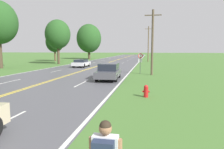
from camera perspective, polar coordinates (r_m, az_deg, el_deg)
fire_hydrant at (r=12.05m, az=9.69°, el=-4.66°), size 0.43×0.27×0.73m
traffic_sign at (r=23.54m, az=8.09°, el=4.59°), size 0.60×0.10×2.41m
utility_pole_midground at (r=22.69m, az=11.47°, el=9.24°), size 1.80×0.24×7.14m
utility_pole_far at (r=48.50m, az=10.35°, el=8.72°), size 1.80×0.24×8.29m
tree_behind_sign at (r=61.11m, az=-6.61°, el=10.20°), size 7.35×7.35×10.44m
tree_mid_treeline at (r=51.88m, az=-16.06°, el=8.90°), size 4.35×4.35×7.23m
tree_right_cluster at (r=41.00m, az=-15.23°, el=11.01°), size 4.88×4.88×8.63m
car_dark_grey_sedan_approaching at (r=18.88m, az=-0.93°, el=0.96°), size 2.13×4.62×1.53m
car_silver_sedan_mid_near at (r=32.97m, az=-8.76°, el=3.29°), size 1.91×4.17×1.26m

